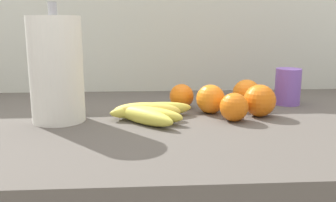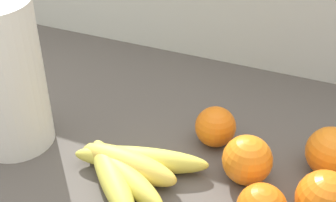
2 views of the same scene
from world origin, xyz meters
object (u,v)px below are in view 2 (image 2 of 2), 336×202
banana_bunch (127,168)px  orange_center (215,127)px  paper_towel_roll (3,76)px  orange_far_right (247,160)px  orange_front (332,152)px  orange_back_left (325,200)px

banana_bunch → orange_center: bearing=53.8°
banana_bunch → paper_towel_roll: paper_towel_roll is taller
orange_far_right → orange_front: (0.11, 0.06, 0.00)m
banana_bunch → orange_back_left: (0.28, 0.03, 0.02)m
banana_bunch → orange_far_right: 0.18m
banana_bunch → paper_towel_roll: (-0.21, 0.01, 0.10)m
paper_towel_roll → orange_center: bearing=20.8°
orange_far_right → orange_center: (-0.07, 0.06, -0.00)m
orange_far_right → orange_back_left: 0.12m
orange_front → orange_back_left: 0.10m
orange_center → orange_front: bearing=0.1°
orange_back_left → paper_towel_roll: 0.50m
paper_towel_roll → orange_back_left: bearing=1.5°
orange_far_right → orange_center: bearing=137.5°
orange_far_right → orange_front: orange_front is taller
banana_bunch → orange_front: size_ratio=2.71×
orange_back_left → paper_towel_roll: bearing=-178.5°
orange_front → orange_center: 0.18m
orange_back_left → orange_center: orange_back_left is taller
orange_center → paper_towel_roll: (-0.30, -0.12, 0.09)m
orange_front → orange_center: orange_front is taller
orange_far_right → orange_back_left: size_ratio=0.93×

